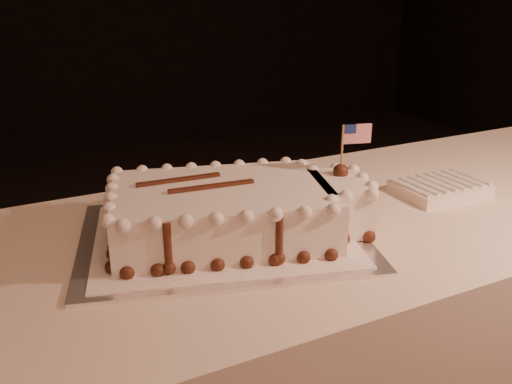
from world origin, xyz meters
name	(u,v)px	position (x,y,z in m)	size (l,w,h in m)	color
banquet_table	(350,339)	(0.00, 0.60, 0.38)	(2.40, 0.80, 0.75)	#FCE0C4
cake_board	(223,237)	(-0.36, 0.60, 0.75)	(0.61, 0.46, 0.01)	white
doily	(223,235)	(-0.36, 0.60, 0.76)	(0.54, 0.41, 0.00)	white
sheet_cake	(237,210)	(-0.33, 0.59, 0.81)	(0.60, 0.44, 0.23)	white
napkin_stack	(440,188)	(0.25, 0.59, 0.77)	(0.23, 0.17, 0.04)	white
side_plate	(290,171)	(-0.01, 0.92, 0.76)	(0.14, 0.14, 0.01)	white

